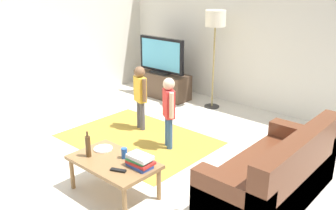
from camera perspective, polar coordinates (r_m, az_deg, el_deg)
ground at (r=4.94m, az=-4.69°, el=-8.88°), size 7.80×7.80×0.00m
wall_back at (r=6.84m, az=13.74°, el=10.60°), size 6.00×0.12×2.70m
wall_left at (r=6.93m, az=-22.76°, el=9.77°), size 0.12×6.00×2.70m
area_rug at (r=5.59m, az=-4.70°, el=-5.30°), size 2.20×1.60×0.01m
tv_stand at (r=7.46m, az=-0.90°, el=3.14°), size 1.20×0.44×0.50m
tv at (r=7.30m, az=-1.04°, el=7.66°), size 1.10×0.28×0.71m
couch at (r=4.18m, az=16.66°, el=-10.83°), size 0.80×1.80×0.86m
floor_lamp at (r=6.62m, az=7.36°, el=12.41°), size 0.36×0.36×1.78m
child_near_tv at (r=5.75m, az=-4.35°, el=2.02°), size 0.33×0.18×1.03m
child_center at (r=5.09m, az=0.11°, el=-0.25°), size 0.30×0.22×1.03m
coffee_table at (r=4.14m, az=-8.48°, el=-9.12°), size 1.00×0.60×0.42m
book_stack at (r=3.93m, az=-4.40°, el=-8.68°), size 0.28×0.20×0.14m
bottle at (r=4.20m, az=-12.34°, el=-6.26°), size 0.06×0.06×0.30m
tv_remote at (r=3.90m, az=-7.76°, el=-10.04°), size 0.17×0.11×0.02m
soda_can at (r=4.13m, az=-6.82°, el=-7.45°), size 0.07×0.07×0.12m
plate at (r=4.38m, az=-10.06°, el=-6.71°), size 0.22×0.22×0.02m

